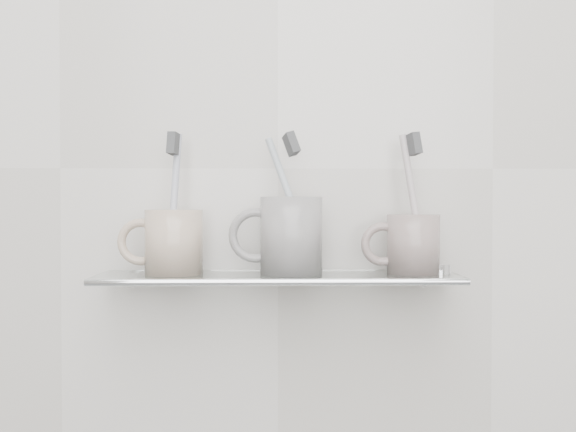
{
  "coord_description": "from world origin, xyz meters",
  "views": [
    {
      "loc": [
        -0.0,
        0.15,
        1.2
      ],
      "look_at": [
        0.01,
        1.04,
        1.18
      ],
      "focal_mm": 40.0,
      "sensor_mm": 36.0,
      "label": 1
    }
  ],
  "objects_px": {
    "shelf_glass": "(278,277)",
    "mug_left": "(174,242)",
    "mug_center": "(291,235)",
    "mug_right": "(413,244)"
  },
  "relations": [
    {
      "from": "shelf_glass",
      "to": "mug_left",
      "type": "bearing_deg",
      "value": 178.02
    },
    {
      "from": "shelf_glass",
      "to": "mug_right",
      "type": "distance_m",
      "value": 0.19
    },
    {
      "from": "mug_center",
      "to": "shelf_glass",
      "type": "bearing_deg",
      "value": -165.17
    },
    {
      "from": "shelf_glass",
      "to": "mug_center",
      "type": "bearing_deg",
      "value": 15.03
    },
    {
      "from": "shelf_glass",
      "to": "mug_left",
      "type": "distance_m",
      "value": 0.15
    },
    {
      "from": "mug_right",
      "to": "shelf_glass",
      "type": "bearing_deg",
      "value": -158.3
    },
    {
      "from": "mug_center",
      "to": "mug_right",
      "type": "bearing_deg",
      "value": -0.2
    },
    {
      "from": "mug_center",
      "to": "mug_right",
      "type": "height_order",
      "value": "mug_center"
    },
    {
      "from": "mug_left",
      "to": "mug_center",
      "type": "xyz_separation_m",
      "value": [
        0.16,
        0.0,
        0.01
      ]
    },
    {
      "from": "mug_left",
      "to": "mug_center",
      "type": "height_order",
      "value": "mug_center"
    }
  ]
}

